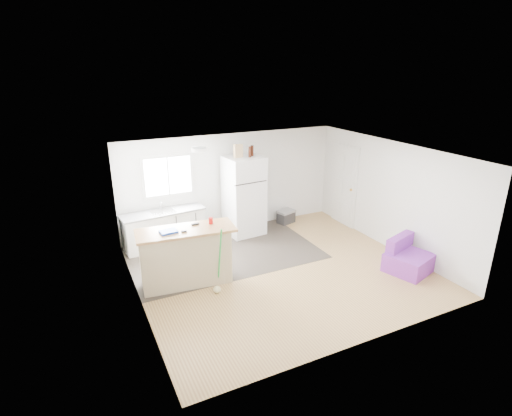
{
  "coord_description": "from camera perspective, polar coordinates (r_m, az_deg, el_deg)",
  "views": [
    {
      "loc": [
        -3.57,
        -6.24,
        3.92
      ],
      "look_at": [
        -0.2,
        0.7,
        1.14
      ],
      "focal_mm": 28.0,
      "sensor_mm": 36.0,
      "label": 1
    }
  ],
  "objects": [
    {
      "name": "room",
      "position": [
        7.69,
        3.63,
        -0.99
      ],
      "size": [
        5.51,
        5.01,
        2.41
      ],
      "color": "#9A6D40",
      "rests_on": "ground"
    },
    {
      "name": "vinyl_zone",
      "position": [
        8.92,
        -4.6,
        -6.34
      ],
      "size": [
        4.05,
        2.5,
        0.0
      ],
      "primitive_type": "cube",
      "color": "#362F28",
      "rests_on": "floor"
    },
    {
      "name": "window",
      "position": [
        9.27,
        -12.46,
        4.49
      ],
      "size": [
        1.18,
        0.06,
        0.98
      ],
      "color": "white",
      "rests_on": "back_wall"
    },
    {
      "name": "interior_door",
      "position": [
        10.43,
        12.54,
        3.14
      ],
      "size": [
        0.11,
        0.92,
        2.1
      ],
      "color": "white",
      "rests_on": "right_wall"
    },
    {
      "name": "ceiling_fixture",
      "position": [
        7.97,
        -8.14,
        8.29
      ],
      "size": [
        0.3,
        0.3,
        0.07
      ],
      "primitive_type": "cylinder",
      "color": "white",
      "rests_on": "ceiling"
    },
    {
      "name": "kitchen_cabinets",
      "position": [
        9.32,
        -12.99,
        -2.8
      ],
      "size": [
        1.9,
        0.76,
        1.09
      ],
      "rotation": [
        0.0,
        0.0,
        0.1
      ],
      "color": "white",
      "rests_on": "floor"
    },
    {
      "name": "peninsula",
      "position": [
        7.59,
        -10.01,
        -6.83
      ],
      "size": [
        1.85,
        0.87,
        1.1
      ],
      "rotation": [
        0.0,
        0.0,
        -0.1
      ],
      "color": "tan",
      "rests_on": "floor"
    },
    {
      "name": "refrigerator",
      "position": [
        9.59,
        -1.75,
        1.76
      ],
      "size": [
        0.91,
        0.87,
        1.91
      ],
      "rotation": [
        0.0,
        0.0,
        0.09
      ],
      "color": "white",
      "rests_on": "floor"
    },
    {
      "name": "cooler",
      "position": [
        10.48,
        4.31,
        -1.21
      ],
      "size": [
        0.52,
        0.42,
        0.34
      ],
      "rotation": [
        0.0,
        0.0,
        0.3
      ],
      "color": "#2B2A2D",
      "rests_on": "floor"
    },
    {
      "name": "purple_seat",
      "position": [
        8.62,
        20.78,
        -6.87
      ],
      "size": [
        0.99,
        0.97,
        0.66
      ],
      "rotation": [
        0.0,
        0.0,
        0.3
      ],
      "color": "purple",
      "rests_on": "floor"
    },
    {
      "name": "cleaner_jug",
      "position": [
        7.69,
        -5.2,
        -9.67
      ],
      "size": [
        0.18,
        0.15,
        0.34
      ],
      "rotation": [
        0.0,
        0.0,
        -0.27
      ],
      "color": "white",
      "rests_on": "floor"
    },
    {
      "name": "mop",
      "position": [
        7.41,
        -5.48,
        -10.19
      ],
      "size": [
        0.21,
        0.35,
        1.26
      ],
      "rotation": [
        0.0,
        0.0,
        -0.05
      ],
      "color": "green",
      "rests_on": "floor"
    },
    {
      "name": "red_cup",
      "position": [
        7.54,
        -6.48,
        -1.82
      ],
      "size": [
        0.11,
        0.11,
        0.12
      ],
      "primitive_type": "cylinder",
      "rotation": [
        0.0,
        0.0,
        -0.41
      ],
      "color": "red",
      "rests_on": "peninsula"
    },
    {
      "name": "blue_tray",
      "position": [
        7.29,
        -12.38,
        -3.3
      ],
      "size": [
        0.32,
        0.25,
        0.04
      ],
      "primitive_type": "cube",
      "rotation": [
        0.0,
        0.0,
        0.1
      ],
      "color": "blue",
      "rests_on": "peninsula"
    },
    {
      "name": "tool_a",
      "position": [
        7.54,
        -8.68,
        -2.29
      ],
      "size": [
        0.14,
        0.05,
        0.03
      ],
      "primitive_type": "cube",
      "rotation": [
        0.0,
        0.0,
        -0.0
      ],
      "color": "black",
      "rests_on": "peninsula"
    },
    {
      "name": "tool_b",
      "position": [
        7.26,
        -10.25,
        -3.3
      ],
      "size": [
        0.11,
        0.07,
        0.03
      ],
      "primitive_type": "cube",
      "rotation": [
        0.0,
        0.0,
        -0.29
      ],
      "color": "black",
      "rests_on": "peninsula"
    },
    {
      "name": "cardboard_box",
      "position": [
        9.24,
        -2.56,
        8.15
      ],
      "size": [
        0.2,
        0.1,
        0.3
      ],
      "primitive_type": "cube",
      "rotation": [
        0.0,
        0.0,
        0.01
      ],
      "color": "tan",
      "rests_on": "refrigerator"
    },
    {
      "name": "bottle_left",
      "position": [
        9.26,
        -0.88,
        8.04
      ],
      "size": [
        0.08,
        0.08,
        0.25
      ],
      "primitive_type": "cylinder",
      "rotation": [
        0.0,
        0.0,
        -0.08
      ],
      "color": "#3C160A",
      "rests_on": "refrigerator"
    },
    {
      "name": "bottle_right",
      "position": [
        9.39,
        -0.56,
        8.2
      ],
      "size": [
        0.08,
        0.08,
        0.25
      ],
      "primitive_type": "cylinder",
      "rotation": [
        0.0,
        0.0,
        -0.11
      ],
      "color": "#3C160A",
      "rests_on": "refrigerator"
    }
  ]
}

